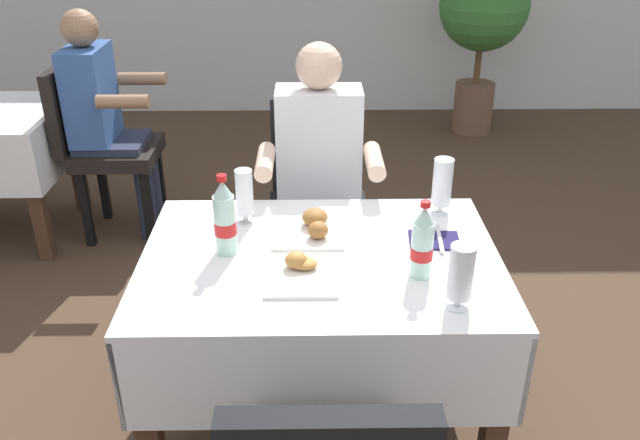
{
  "coord_description": "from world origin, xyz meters",
  "views": [
    {
      "loc": [
        -0.05,
        -1.79,
        1.82
      ],
      "look_at": [
        -0.02,
        0.17,
        0.81
      ],
      "focal_mm": 36.83,
      "sensor_mm": 36.0,
      "label": 1
    }
  ],
  "objects_px": {
    "cola_bottle_secondary": "(225,219)",
    "chair_far_diner_seat": "(318,197)",
    "main_dining_table": "(320,298)",
    "napkin_cutlery_set": "(434,240)",
    "beer_glass_right": "(442,186)",
    "potted_plant_corner": "(483,18)",
    "cola_bottle_primary": "(422,244)",
    "plate_near_camera": "(300,271)",
    "background_chair_right": "(100,141)",
    "beer_glass_left": "(245,196)",
    "beer_glass_middle": "(461,276)",
    "plate_far_diner": "(312,227)",
    "seated_diner_far": "(319,175)",
    "background_patron": "(104,114)"
  },
  "relations": [
    {
      "from": "plate_near_camera",
      "to": "beer_glass_right",
      "type": "xyz_separation_m",
      "value": [
        0.51,
        0.43,
        0.09
      ]
    },
    {
      "from": "plate_far_diner",
      "to": "cola_bottle_secondary",
      "type": "distance_m",
      "value": 0.33
    },
    {
      "from": "beer_glass_left",
      "to": "background_chair_right",
      "type": "bearing_deg",
      "value": 125.1
    },
    {
      "from": "plate_far_diner",
      "to": "beer_glass_right",
      "type": "xyz_separation_m",
      "value": [
        0.47,
        0.15,
        0.08
      ]
    },
    {
      "from": "cola_bottle_secondary",
      "to": "chair_far_diner_seat",
      "type": "bearing_deg",
      "value": 68.66
    },
    {
      "from": "beer_glass_middle",
      "to": "cola_bottle_secondary",
      "type": "xyz_separation_m",
      "value": [
        -0.7,
        0.33,
        0.02
      ]
    },
    {
      "from": "napkin_cutlery_set",
      "to": "beer_glass_right",
      "type": "bearing_deg",
      "value": 75.16
    },
    {
      "from": "plate_near_camera",
      "to": "plate_far_diner",
      "type": "distance_m",
      "value": 0.28
    },
    {
      "from": "beer_glass_right",
      "to": "cola_bottle_secondary",
      "type": "xyz_separation_m",
      "value": [
        -0.76,
        -0.28,
        0.01
      ]
    },
    {
      "from": "plate_far_diner",
      "to": "background_chair_right",
      "type": "xyz_separation_m",
      "value": [
        -1.16,
        1.4,
        -0.2
      ]
    },
    {
      "from": "main_dining_table",
      "to": "cola_bottle_primary",
      "type": "relative_size",
      "value": 4.6
    },
    {
      "from": "seated_diner_far",
      "to": "beer_glass_right",
      "type": "bearing_deg",
      "value": -42.52
    },
    {
      "from": "plate_near_camera",
      "to": "cola_bottle_secondary",
      "type": "bearing_deg",
      "value": 148.51
    },
    {
      "from": "main_dining_table",
      "to": "background_chair_right",
      "type": "height_order",
      "value": "background_chair_right"
    },
    {
      "from": "plate_near_camera",
      "to": "beer_glass_middle",
      "type": "xyz_separation_m",
      "value": [
        0.45,
        -0.18,
        0.09
      ]
    },
    {
      "from": "beer_glass_middle",
      "to": "cola_bottle_primary",
      "type": "xyz_separation_m",
      "value": [
        -0.08,
        0.17,
        0.01
      ]
    },
    {
      "from": "cola_bottle_secondary",
      "to": "napkin_cutlery_set",
      "type": "distance_m",
      "value": 0.71
    },
    {
      "from": "beer_glass_right",
      "to": "potted_plant_corner",
      "type": "distance_m",
      "value": 3.08
    },
    {
      "from": "beer_glass_left",
      "to": "chair_far_diner_seat",
      "type": "bearing_deg",
      "value": 65.36
    },
    {
      "from": "beer_glass_middle",
      "to": "background_chair_right",
      "type": "height_order",
      "value": "background_chair_right"
    },
    {
      "from": "seated_diner_far",
      "to": "beer_glass_right",
      "type": "height_order",
      "value": "seated_diner_far"
    },
    {
      "from": "chair_far_diner_seat",
      "to": "background_chair_right",
      "type": "bearing_deg",
      "value": 148.16
    },
    {
      "from": "main_dining_table",
      "to": "chair_far_diner_seat",
      "type": "height_order",
      "value": "chair_far_diner_seat"
    },
    {
      "from": "seated_diner_far",
      "to": "background_patron",
      "type": "relative_size",
      "value": 1.0
    },
    {
      "from": "beer_glass_left",
      "to": "background_chair_right",
      "type": "height_order",
      "value": "background_chair_right"
    },
    {
      "from": "chair_far_diner_seat",
      "to": "background_chair_right",
      "type": "relative_size",
      "value": 1.0
    },
    {
      "from": "main_dining_table",
      "to": "beer_glass_right",
      "type": "bearing_deg",
      "value": 34.36
    },
    {
      "from": "beer_glass_left",
      "to": "napkin_cutlery_set",
      "type": "bearing_deg",
      "value": -12.95
    },
    {
      "from": "chair_far_diner_seat",
      "to": "main_dining_table",
      "type": "bearing_deg",
      "value": -90.0
    },
    {
      "from": "beer_glass_right",
      "to": "potted_plant_corner",
      "type": "bearing_deg",
      "value": 74.08
    },
    {
      "from": "plate_near_camera",
      "to": "potted_plant_corner",
      "type": "height_order",
      "value": "potted_plant_corner"
    },
    {
      "from": "napkin_cutlery_set",
      "to": "main_dining_table",
      "type": "bearing_deg",
      "value": -166.85
    },
    {
      "from": "main_dining_table",
      "to": "background_patron",
      "type": "distance_m",
      "value": 1.94
    },
    {
      "from": "main_dining_table",
      "to": "background_chair_right",
      "type": "bearing_deg",
      "value": 127.38
    },
    {
      "from": "napkin_cutlery_set",
      "to": "potted_plant_corner",
      "type": "distance_m",
      "value": 3.3
    },
    {
      "from": "beer_glass_left",
      "to": "seated_diner_far",
      "type": "bearing_deg",
      "value": 60.0
    },
    {
      "from": "plate_near_camera",
      "to": "beer_glass_right",
      "type": "relative_size",
      "value": 1.04
    },
    {
      "from": "plate_far_diner",
      "to": "beer_glass_right",
      "type": "bearing_deg",
      "value": 17.57
    },
    {
      "from": "napkin_cutlery_set",
      "to": "background_patron",
      "type": "bearing_deg",
      "value": 136.23
    },
    {
      "from": "seated_diner_far",
      "to": "beer_glass_middle",
      "type": "bearing_deg",
      "value": -69.14
    },
    {
      "from": "plate_near_camera",
      "to": "beer_glass_left",
      "type": "distance_m",
      "value": 0.42
    },
    {
      "from": "cola_bottle_primary",
      "to": "napkin_cutlery_set",
      "type": "distance_m",
      "value": 0.26
    },
    {
      "from": "beer_glass_middle",
      "to": "plate_far_diner",
      "type": "bearing_deg",
      "value": 132.51
    },
    {
      "from": "potted_plant_corner",
      "to": "beer_glass_middle",
      "type": "bearing_deg",
      "value": -104.19
    },
    {
      "from": "beer_glass_right",
      "to": "cola_bottle_secondary",
      "type": "relative_size",
      "value": 0.77
    },
    {
      "from": "beer_glass_left",
      "to": "background_patron",
      "type": "height_order",
      "value": "background_patron"
    },
    {
      "from": "cola_bottle_secondary",
      "to": "seated_diner_far",
      "type": "bearing_deg",
      "value": 65.24
    },
    {
      "from": "cola_bottle_secondary",
      "to": "background_chair_right",
      "type": "height_order",
      "value": "cola_bottle_secondary"
    },
    {
      "from": "background_chair_right",
      "to": "chair_far_diner_seat",
      "type": "bearing_deg",
      "value": -31.84
    },
    {
      "from": "main_dining_table",
      "to": "napkin_cutlery_set",
      "type": "height_order",
      "value": "napkin_cutlery_set"
    }
  ]
}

